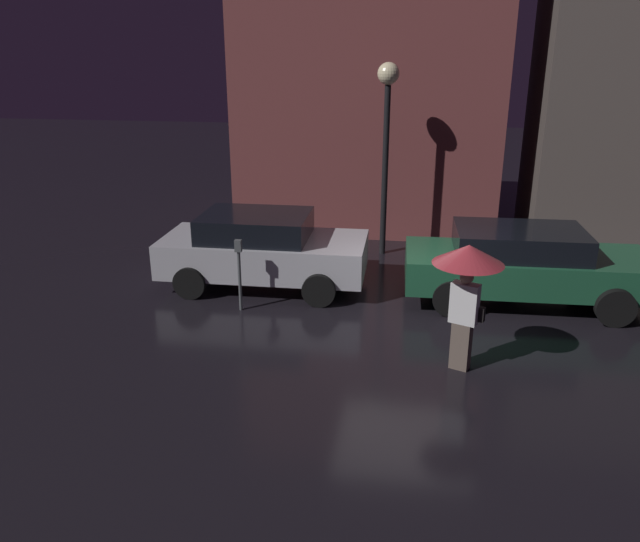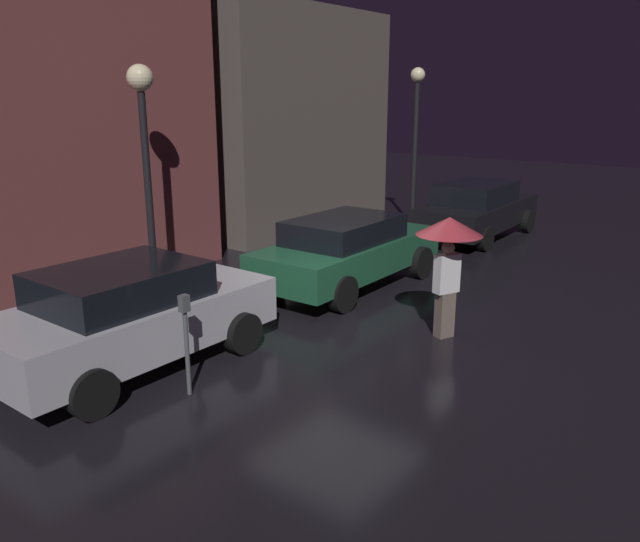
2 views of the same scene
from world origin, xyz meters
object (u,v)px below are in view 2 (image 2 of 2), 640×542
object	(u,v)px
parked_car_green	(348,249)
parking_meter	(186,334)
parked_car_black	(476,209)
street_lamp_far	(416,118)
pedestrian_with_umbrella	(449,242)
street_lamp_near	(144,127)
parked_car_silver	(130,314)

from	to	relation	value
parked_car_green	parking_meter	distance (m)	5.38
parked_car_black	street_lamp_far	distance (m)	3.27
parked_car_green	pedestrian_with_umbrella	bearing A→B (deg)	-116.15
parked_car_green	parked_car_black	world-z (taller)	parked_car_black
parking_meter	street_lamp_far	size ratio (longest dim) A/B	0.30
parked_car_green	street_lamp_near	size ratio (longest dim) A/B	1.06
street_lamp_far	street_lamp_near	bearing A→B (deg)	177.35
parked_car_black	parking_meter	world-z (taller)	parked_car_black
street_lamp_near	street_lamp_far	size ratio (longest dim) A/B	0.95
parked_car_green	street_lamp_far	distance (m)	7.14
pedestrian_with_umbrella	street_lamp_near	xyz separation A→B (m)	(-1.53, 5.51, 1.64)
parked_car_silver	pedestrian_with_umbrella	xyz separation A→B (m)	(3.83, -3.00, 0.80)
parking_meter	street_lamp_far	distance (m)	12.32
parked_car_black	street_lamp_far	size ratio (longest dim) A/B	1.04
parked_car_green	street_lamp_near	bearing A→B (deg)	135.48
parked_car_green	street_lamp_far	world-z (taller)	street_lamp_far
parking_meter	street_lamp_far	world-z (taller)	street_lamp_far
parked_car_silver	street_lamp_near	distance (m)	4.19
street_lamp_near	street_lamp_far	xyz separation A→B (m)	(9.20, -0.43, -0.07)
parked_car_black	parked_car_green	bearing A→B (deg)	177.35
parked_car_silver	pedestrian_with_umbrella	size ratio (longest dim) A/B	2.09
pedestrian_with_umbrella	parking_meter	bearing A→B (deg)	-0.41
street_lamp_near	pedestrian_with_umbrella	bearing A→B (deg)	-74.47
parking_meter	street_lamp_near	xyz separation A→B (m)	(2.40, 3.85, 2.39)
parked_car_silver	street_lamp_far	world-z (taller)	street_lamp_far
pedestrian_with_umbrella	street_lamp_near	distance (m)	5.95
parked_car_green	parking_meter	size ratio (longest dim) A/B	3.37
parked_car_silver	parking_meter	bearing A→B (deg)	-95.15
pedestrian_with_umbrella	street_lamp_far	distance (m)	9.34
parked_car_black	street_lamp_far	bearing A→B (deg)	78.33
parked_car_silver	parking_meter	size ratio (longest dim) A/B	3.02
parked_car_green	parked_car_black	size ratio (longest dim) A/B	0.97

